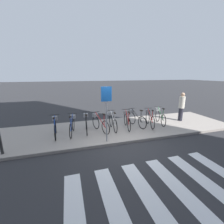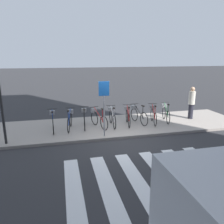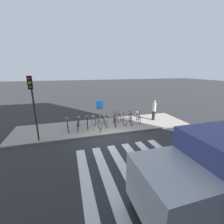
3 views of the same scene
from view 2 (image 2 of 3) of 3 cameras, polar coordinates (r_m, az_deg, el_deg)
name	(u,v)px [view 2 (image 2 of 3)]	position (r m, az deg, el deg)	size (l,w,h in m)	color
ground_plane	(122,139)	(9.46, 2.58, -7.14)	(120.00, 120.00, 0.00)	#2D2D30
sidewalk	(112,126)	(11.02, 0.11, -3.62)	(13.54, 3.47, 0.12)	#9E9389
parked_bicycle_0	(53,121)	(10.44, -15.20, -2.30)	(0.46, 1.64, 1.00)	black
parked_bicycle_1	(70,120)	(10.46, -10.96, -2.01)	(0.46, 1.62, 1.00)	black
parked_bicycle_2	(84,118)	(10.60, -7.26, -1.63)	(0.46, 1.63, 1.00)	black
parked_bicycle_3	(98,118)	(10.56, -3.64, -1.62)	(0.66, 1.56, 1.00)	black
parked_bicycle_4	(112,117)	(10.78, 0.04, -1.24)	(0.46, 1.64, 1.00)	black
parked_bicycle_5	(128,116)	(10.96, 4.14, -1.02)	(0.48, 1.61, 1.00)	black
parked_bicycle_6	(138,115)	(11.27, 6.82, -0.66)	(0.50, 1.61, 1.00)	black
parked_bicycle_7	(153,115)	(11.38, 10.73, -0.66)	(0.55, 1.60, 1.00)	black
parked_bicycle_8	(166,113)	(11.88, 13.83, -0.19)	(0.55, 1.60, 1.00)	black
pedestrian	(192,102)	(12.63, 20.07, 2.47)	(0.34, 0.34, 1.75)	#23232D
sign_post	(104,99)	(9.08, -2.11, 3.30)	(0.44, 0.07, 2.36)	#99999E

